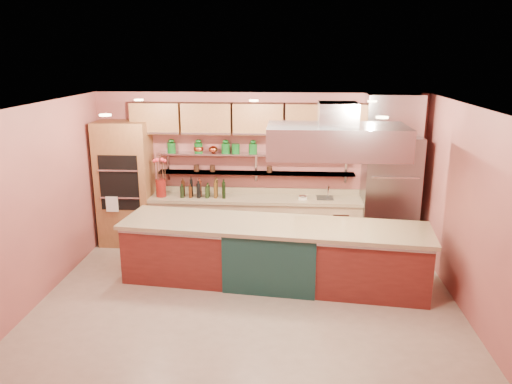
# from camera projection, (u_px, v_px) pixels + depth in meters

# --- Properties ---
(floor) EXTENTS (6.00, 5.00, 0.02)m
(floor) POSITION_uv_depth(u_px,v_px,m) (248.00, 301.00, 7.24)
(floor) COLOR gray
(floor) RESTS_ON ground
(ceiling) EXTENTS (6.00, 5.00, 0.02)m
(ceiling) POSITION_uv_depth(u_px,v_px,m) (247.00, 106.00, 6.49)
(ceiling) COLOR black
(ceiling) RESTS_ON wall_back
(wall_back) EXTENTS (6.00, 0.04, 2.80)m
(wall_back) POSITION_uv_depth(u_px,v_px,m) (259.00, 169.00, 9.27)
(wall_back) COLOR #A3544D
(wall_back) RESTS_ON floor
(wall_front) EXTENTS (6.00, 0.04, 2.80)m
(wall_front) POSITION_uv_depth(u_px,v_px,m) (224.00, 292.00, 4.46)
(wall_front) COLOR #A3544D
(wall_front) RESTS_ON floor
(wall_left) EXTENTS (0.04, 5.00, 2.80)m
(wall_left) POSITION_uv_depth(u_px,v_px,m) (37.00, 205.00, 7.06)
(wall_left) COLOR #A3544D
(wall_left) RESTS_ON floor
(wall_right) EXTENTS (0.04, 5.00, 2.80)m
(wall_right) POSITION_uv_depth(u_px,v_px,m) (471.00, 214.00, 6.67)
(wall_right) COLOR #A3544D
(wall_right) RESTS_ON floor
(oven_stack) EXTENTS (0.95, 0.64, 2.30)m
(oven_stack) POSITION_uv_depth(u_px,v_px,m) (125.00, 184.00, 9.19)
(oven_stack) COLOR brown
(oven_stack) RESTS_ON floor
(refrigerator) EXTENTS (0.95, 0.72, 2.10)m
(refrigerator) POSITION_uv_depth(u_px,v_px,m) (389.00, 194.00, 8.86)
(refrigerator) COLOR gray
(refrigerator) RESTS_ON floor
(back_counter) EXTENTS (3.84, 0.64, 0.93)m
(back_counter) POSITION_uv_depth(u_px,v_px,m) (255.00, 222.00, 9.23)
(back_counter) COLOR #A28261
(back_counter) RESTS_ON floor
(wall_shelf_lower) EXTENTS (3.60, 0.26, 0.03)m
(wall_shelf_lower) POSITION_uv_depth(u_px,v_px,m) (256.00, 173.00, 9.16)
(wall_shelf_lower) COLOR silver
(wall_shelf_lower) RESTS_ON wall_back
(wall_shelf_upper) EXTENTS (3.60, 0.26, 0.03)m
(wall_shelf_upper) POSITION_uv_depth(u_px,v_px,m) (256.00, 154.00, 9.07)
(wall_shelf_upper) COLOR silver
(wall_shelf_upper) RESTS_ON wall_back
(upper_cabinets) EXTENTS (4.60, 0.36, 0.55)m
(upper_cabinets) POSITION_uv_depth(u_px,v_px,m) (258.00, 119.00, 8.84)
(upper_cabinets) COLOR brown
(upper_cabinets) RESTS_ON wall_back
(range_hood) EXTENTS (2.00, 1.00, 0.45)m
(range_hood) POSITION_uv_depth(u_px,v_px,m) (337.00, 141.00, 7.19)
(range_hood) COLOR silver
(range_hood) RESTS_ON ceiling
(ceiling_downlights) EXTENTS (4.00, 2.80, 0.02)m
(ceiling_downlights) POSITION_uv_depth(u_px,v_px,m) (248.00, 107.00, 6.69)
(ceiling_downlights) COLOR #FFE5A5
(ceiling_downlights) RESTS_ON ceiling
(island) EXTENTS (4.69, 1.52, 0.96)m
(island) POSITION_uv_depth(u_px,v_px,m) (273.00, 253.00, 7.73)
(island) COLOR maroon
(island) RESTS_ON floor
(flower_vase) EXTENTS (0.23, 0.23, 0.33)m
(flower_vase) POSITION_uv_depth(u_px,v_px,m) (161.00, 188.00, 9.13)
(flower_vase) COLOR maroon
(flower_vase) RESTS_ON back_counter
(oil_bottle_cluster) EXTENTS (0.92, 0.47, 0.28)m
(oil_bottle_cluster) POSITION_uv_depth(u_px,v_px,m) (203.00, 190.00, 9.09)
(oil_bottle_cluster) COLOR black
(oil_bottle_cluster) RESTS_ON back_counter
(kitchen_scale) EXTENTS (0.18, 0.16, 0.08)m
(kitchen_scale) POSITION_uv_depth(u_px,v_px,m) (303.00, 197.00, 8.99)
(kitchen_scale) COLOR silver
(kitchen_scale) RESTS_ON back_counter
(bar_faucet) EXTENTS (0.04, 0.04, 0.24)m
(bar_faucet) POSITION_uv_depth(u_px,v_px,m) (328.00, 192.00, 9.04)
(bar_faucet) COLOR silver
(bar_faucet) RESTS_ON back_counter
(copper_kettle) EXTENTS (0.21, 0.21, 0.13)m
(copper_kettle) POSITION_uv_depth(u_px,v_px,m) (213.00, 149.00, 9.10)
(copper_kettle) COLOR #B14429
(copper_kettle) RESTS_ON wall_shelf_upper
(green_canister) EXTENTS (0.19, 0.19, 0.17)m
(green_canister) POSITION_uv_depth(u_px,v_px,m) (236.00, 149.00, 9.06)
(green_canister) COLOR #104C17
(green_canister) RESTS_ON wall_shelf_upper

